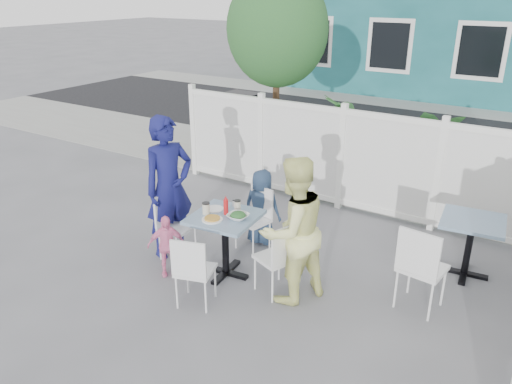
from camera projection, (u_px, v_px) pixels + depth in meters
The scene contains 28 objects.
ground at pixel (251, 273), 6.16m from camera, with size 80.00×80.00×0.00m, color slate.
near_sidewalk at pixel (364, 179), 9.12m from camera, with size 24.00×2.60×0.01m, color gray.
street at pixel (420, 133), 12.01m from camera, with size 24.00×5.00×0.01m, color black.
far_sidewalk at pixel (450, 108), 14.43m from camera, with size 24.00×1.60×0.01m, color gray.
fence_back at pixel (341, 161), 7.68m from camera, with size 5.86×0.08×1.60m.
tree at pixel (277, 29), 8.54m from camera, with size 1.80×1.62×3.59m.
utility_cabinet at pixel (242, 124), 10.45m from camera, with size 0.64×0.46×1.20m, color gold.
potted_shrub_a at pixel (343, 145), 8.35m from camera, with size 0.92×0.92×1.64m, color #23562D.
potted_shrub_b at pixel (437, 169), 7.53m from camera, with size 1.30×1.12×1.44m, color #23562D.
main_table at pixel (225, 229), 5.91m from camera, with size 0.82×0.82×0.79m.
spare_table at pixel (471, 233), 5.90m from camera, with size 0.77×0.77×0.74m.
chair_left at pixel (172, 221), 6.37m from camera, with size 0.41×0.42×0.86m.
chair_right at pixel (281, 254), 5.54m from camera, with size 0.52×0.53×0.90m.
chair_back at pixel (257, 214), 6.59m from camera, with size 0.46×0.45×0.85m.
chair_near at pixel (193, 267), 5.33m from camera, with size 0.48×0.47×0.85m.
chair_spare at pixel (420, 264), 5.24m from camera, with size 0.50×0.49×0.99m.
man at pixel (169, 187), 6.30m from camera, with size 0.67×0.44×1.85m, color #131554.
woman at pixel (293, 230), 5.38m from camera, with size 0.81×0.63×1.67m, color #F0F549.
boy at pixel (262, 207), 6.71m from camera, with size 0.51×0.33×1.05m, color #21344F.
toddler at pixel (167, 246), 5.99m from camera, with size 0.46×0.19×0.78m, color pink.
plate_main at pixel (212, 219), 5.72m from camera, with size 0.24×0.24×0.02m, color white.
plate_side at pixel (214, 209), 6.00m from camera, with size 0.22×0.22×0.01m, color white.
salad_bowl at pixel (238, 217), 5.74m from camera, with size 0.24×0.24×0.06m, color white.
coffee_cup_a at pixel (206, 209), 5.86m from camera, with size 0.09×0.09×0.13m, color beige.
coffee_cup_b at pixel (238, 206), 5.96m from camera, with size 0.08×0.08×0.11m, color beige.
ketchup_bottle at pixel (226, 207), 5.84m from camera, with size 0.06×0.06×0.18m, color red.
salt_shaker at pixel (234, 204), 6.06m from camera, with size 0.03×0.03×0.07m, color white.
pepper_shaker at pixel (234, 203), 6.08m from camera, with size 0.03×0.03×0.08m, color black.
Camera 1 is at (2.90, -4.45, 3.27)m, focal length 35.00 mm.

